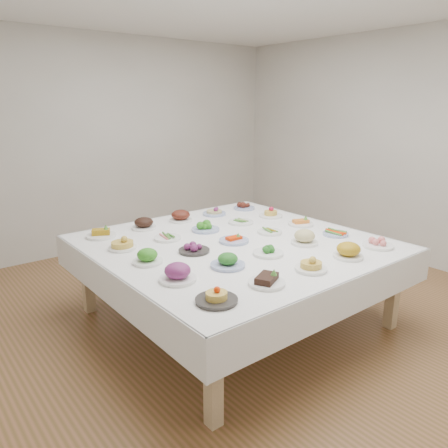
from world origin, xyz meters
TOP-DOWN VIEW (x-y plane):
  - room_envelope at (0.00, 0.00)m, footprint 5.02×5.02m
  - display_table at (-0.22, -0.23)m, footprint 2.35×2.35m
  - dish_0 at (-1.08, -1.10)m, footprint 0.26×0.26m
  - dish_1 at (-0.66, -1.09)m, footprint 0.25×0.25m
  - dish_2 at (-0.22, -1.11)m, footprint 0.23×0.23m
  - dish_3 at (0.22, -1.11)m, footprint 0.24×0.24m
  - dish_4 at (0.64, -1.11)m, footprint 0.25×0.25m
  - dish_5 at (-1.09, -0.66)m, footprint 0.26×0.26m
  - dish_6 at (-0.65, -0.67)m, footprint 0.26×0.26m
  - dish_7 at (-0.23, -0.67)m, footprint 0.25×0.25m
  - dish_8 at (0.21, -0.66)m, footprint 0.25×0.25m
  - dish_9 at (0.64, -0.67)m, footprint 0.24×0.23m
  - dish_10 at (-1.08, -0.23)m, footprint 0.23×0.23m
  - dish_11 at (-0.66, -0.24)m, footprint 0.25×0.25m
  - dish_12 at (-0.23, -0.24)m, footprint 0.26×0.26m
  - dish_13 at (0.21, -0.24)m, footprint 0.23×0.23m
  - dish_14 at (0.65, -0.23)m, footprint 0.25×0.25m
  - dish_15 at (-1.09, 0.19)m, footprint 0.24×0.23m
  - dish_16 at (-0.65, 0.19)m, footprint 0.24×0.24m
  - dish_17 at (-0.22, 0.20)m, footprint 0.26×0.26m
  - dish_18 at (0.22, 0.20)m, footprint 0.25×0.25m
  - dish_19 at (0.64, 0.19)m, footprint 0.24×0.24m
  - dish_20 at (-1.09, 0.63)m, footprint 0.26×0.26m
  - dish_21 at (-0.65, 0.63)m, footprint 0.23×0.23m
  - dish_22 at (-0.21, 0.64)m, footprint 0.26×0.26m
  - dish_23 at (0.22, 0.64)m, footprint 0.25×0.25m
  - dish_24 at (0.65, 0.64)m, footprint 0.24×0.24m

SIDE VIEW (x-z plane):
  - display_table at x=-0.22m, z-range 0.31..1.06m
  - dish_13 at x=0.21m, z-range 0.74..0.79m
  - dish_18 at x=0.22m, z-range 0.74..0.80m
  - dish_16 at x=-0.65m, z-range 0.75..0.80m
  - dish_9 at x=0.64m, z-range 0.75..0.81m
  - dish_12 at x=-0.23m, z-range 0.74..0.83m
  - dish_7 at x=-0.23m, z-range 0.74..0.84m
  - dish_24 at x=0.65m, z-range 0.74..0.85m
  - dish_14 at x=0.65m, z-range 0.74..0.86m
  - dish_4 at x=0.64m, z-range 0.74..0.86m
  - dish_11 at x=-0.66m, z-range 0.74..0.86m
  - dish_1 at x=-0.66m, z-range 0.74..0.86m
  - dish_20 at x=-1.09m, z-range 0.74..0.86m
  - dish_17 at x=-0.22m, z-range 0.75..0.87m
  - dish_0 at x=-1.08m, z-range 0.74..0.87m
  - dish_6 at x=-0.65m, z-range 0.74..0.88m
  - dish_10 at x=-1.08m, z-range 0.75..0.88m
  - dish_2 at x=-0.22m, z-range 0.74..0.88m
  - dish_19 at x=0.64m, z-range 0.74..0.88m
  - dish_23 at x=0.22m, z-range 0.75..0.88m
  - dish_8 at x=0.21m, z-range 0.75..0.89m
  - dish_21 at x=-0.65m, z-range 0.75..0.89m
  - dish_22 at x=-0.21m, z-range 0.75..0.89m
  - dish_15 at x=-1.09m, z-range 0.75..0.90m
  - dish_3 at x=0.22m, z-range 0.75..0.90m
  - dish_5 at x=-1.09m, z-range 0.75..0.90m
  - room_envelope at x=0.00m, z-range 0.43..3.24m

